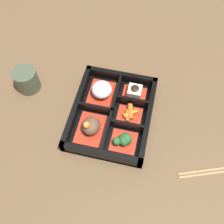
{
  "coord_description": "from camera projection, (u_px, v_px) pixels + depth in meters",
  "views": [
    {
      "loc": [
        -0.37,
        -0.08,
        0.67
      ],
      "look_at": [
        0.0,
        0.0,
        0.03
      ],
      "focal_mm": 42.0,
      "sensor_mm": 36.0,
      "label": 1
    }
  ],
  "objects": [
    {
      "name": "bowl_tofu",
      "position": [
        135.0,
        92.0,
        0.79
      ],
      "size": [
        0.05,
        0.07,
        0.04
      ],
      "color": "#B22D19",
      "rests_on": "bento_base"
    },
    {
      "name": "bowl_greens",
      "position": [
        124.0,
        140.0,
        0.7
      ],
      "size": [
        0.07,
        0.07,
        0.04
      ],
      "color": "#B22D19",
      "rests_on": "bento_base"
    },
    {
      "name": "bowl_stew",
      "position": [
        91.0,
        127.0,
        0.72
      ],
      "size": [
        0.1,
        0.08,
        0.06
      ],
      "color": "#B22D19",
      "rests_on": "bento_base"
    },
    {
      "name": "bento_rim",
      "position": [
        113.0,
        113.0,
        0.75
      ],
      "size": [
        0.28,
        0.22,
        0.04
      ],
      "color": "black",
      "rests_on": "ground_plane"
    },
    {
      "name": "ground_plane",
      "position": [
        112.0,
        116.0,
        0.77
      ],
      "size": [
        3.0,
        3.0,
        0.0
      ],
      "primitive_type": "plane",
      "color": "brown"
    },
    {
      "name": "bento_base",
      "position": [
        112.0,
        115.0,
        0.77
      ],
      "size": [
        0.28,
        0.22,
        0.01
      ],
      "color": "black",
      "rests_on": "ground_plane"
    },
    {
      "name": "tea_cup",
      "position": [
        27.0,
        79.0,
        0.79
      ],
      "size": [
        0.07,
        0.07,
        0.07
      ],
      "color": "#424C38",
      "rests_on": "ground_plane"
    },
    {
      "name": "bowl_carrots",
      "position": [
        130.0,
        114.0,
        0.75
      ],
      "size": [
        0.06,
        0.07,
        0.02
      ],
      "color": "#B22D19",
      "rests_on": "bento_base"
    },
    {
      "name": "bowl_rice",
      "position": [
        102.0,
        91.0,
        0.78
      ],
      "size": [
        0.1,
        0.08,
        0.05
      ],
      "color": "#B22D19",
      "rests_on": "bento_base"
    },
    {
      "name": "chopsticks",
      "position": [
        219.0,
        170.0,
        0.68
      ],
      "size": [
        0.09,
        0.21,
        0.01
      ],
      "color": "#A87F51",
      "rests_on": "ground_plane"
    }
  ]
}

